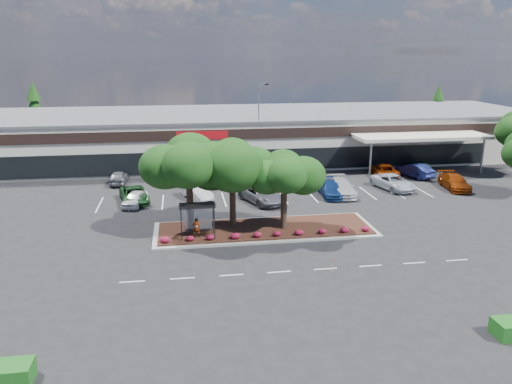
{
  "coord_description": "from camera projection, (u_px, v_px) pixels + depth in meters",
  "views": [
    {
      "loc": [
        -8.6,
        -33.99,
        14.19
      ],
      "look_at": [
        -2.33,
        6.58,
        2.6
      ],
      "focal_mm": 35.0,
      "sensor_mm": 36.0,
      "label": 1
    }
  ],
  "objects": [
    {
      "name": "survey_stake",
      "position": [
        333.0,
        263.0,
        33.14
      ],
      "size": [
        0.07,
        0.14,
        0.97
      ],
      "color": "tan",
      "rests_on": "ground"
    },
    {
      "name": "island_tree_east",
      "position": [
        284.0,
        190.0,
        39.94
      ],
      "size": [
        5.8,
        5.8,
        6.5
      ],
      "primitive_type": null,
      "color": "#1B3910",
      "rests_on": "landscape_island"
    },
    {
      "name": "car_5",
      "position": [
        331.0,
        189.0,
        50.6
      ],
      "size": [
        2.38,
        5.27,
        1.5
      ],
      "primitive_type": "imported",
      "rotation": [
        0.0,
        0.0,
        -0.05
      ],
      "color": "navy",
      "rests_on": "ground"
    },
    {
      "name": "island_tree_mid",
      "position": [
        232.0,
        182.0,
        40.67
      ],
      "size": [
        6.6,
        6.6,
        7.32
      ],
      "primitive_type": null,
      "color": "#1B3910",
      "rests_on": "landscape_island"
    },
    {
      "name": "conifer_north_west",
      "position": [
        36.0,
        114.0,
        75.43
      ],
      "size": [
        4.4,
        4.4,
        10.0
      ],
      "primitive_type": "cone",
      "color": "#1B3910",
      "rests_on": "ground"
    },
    {
      "name": "ground",
      "position": [
        300.0,
        247.0,
        37.45
      ],
      "size": [
        160.0,
        160.0,
        0.0
      ],
      "primitive_type": "plane",
      "color": "black",
      "rests_on": "ground"
    },
    {
      "name": "car_11",
      "position": [
        221.0,
        175.0,
        56.53
      ],
      "size": [
        3.03,
        4.35,
        1.38
      ],
      "primitive_type": "imported",
      "rotation": [
        0.0,
        0.0,
        2.76
      ],
      "color": "navy",
      "rests_on": "ground"
    },
    {
      "name": "bus_shelter",
      "position": [
        197.0,
        211.0,
        38.53
      ],
      "size": [
        2.75,
        1.55,
        2.59
      ],
      "color": "black",
      "rests_on": "landscape_island"
    },
    {
      "name": "car_1",
      "position": [
        135.0,
        199.0,
        47.42
      ],
      "size": [
        2.69,
        4.29,
        1.36
      ],
      "primitive_type": "imported",
      "rotation": [
        0.0,
        0.0,
        -0.29
      ],
      "color": "white",
      "rests_on": "ground"
    },
    {
      "name": "car_17",
      "position": [
        423.0,
        166.0,
        60.94
      ],
      "size": [
        2.55,
        4.41,
        1.41
      ],
      "primitive_type": "imported",
      "rotation": [
        0.0,
        0.0,
        2.92
      ],
      "color": "#18421F",
      "rests_on": "ground"
    },
    {
      "name": "light_pole",
      "position": [
        259.0,
        133.0,
        59.94
      ],
      "size": [
        1.43,
        0.55,
        10.69
      ],
      "rotation": [
        0.0,
        0.0,
        -0.13
      ],
      "color": "gray",
      "rests_on": "ground"
    },
    {
      "name": "retail_store",
      "position": [
        243.0,
        134.0,
        68.85
      ],
      "size": [
        80.4,
        25.2,
        6.25
      ],
      "color": "silver",
      "rests_on": "ground"
    },
    {
      "name": "car_6",
      "position": [
        341.0,
        187.0,
        50.97
      ],
      "size": [
        2.74,
        5.75,
        1.62
      ],
      "primitive_type": "imported",
      "rotation": [
        0.0,
        0.0,
        -0.09
      ],
      "color": "beige",
      "rests_on": "ground"
    },
    {
      "name": "conifer_north_east",
      "position": [
        437.0,
        112.0,
        83.07
      ],
      "size": [
        3.96,
        3.96,
        9.0
      ],
      "primitive_type": "cone",
      "color": "#1B3910",
      "rests_on": "ground"
    },
    {
      "name": "car_14",
      "position": [
        305.0,
        171.0,
        57.97
      ],
      "size": [
        2.42,
        4.97,
        1.64
      ],
      "primitive_type": "imported",
      "rotation": [
        0.0,
        0.0,
        3.04
      ],
      "color": "white",
      "rests_on": "ground"
    },
    {
      "name": "car_16",
      "position": [
        415.0,
        170.0,
        58.25
      ],
      "size": [
        3.33,
        5.2,
        1.62
      ],
      "primitive_type": "imported",
      "rotation": [
        0.0,
        0.0,
        3.5
      ],
      "color": "navy",
      "rests_on": "ground"
    },
    {
      "name": "car_7",
      "position": [
        393.0,
        182.0,
        53.08
      ],
      "size": [
        3.75,
        5.99,
        1.54
      ],
      "primitive_type": "imported",
      "rotation": [
        0.0,
        0.0,
        0.23
      ],
      "color": "silver",
      "rests_on": "ground"
    },
    {
      "name": "landscape_island",
      "position": [
        265.0,
        229.0,
        40.93
      ],
      "size": [
        18.0,
        6.0,
        0.26
      ],
      "color": "gray",
      "rests_on": "ground"
    },
    {
      "name": "car_13",
      "position": [
        275.0,
        173.0,
        56.67
      ],
      "size": [
        3.4,
        5.29,
        1.68
      ],
      "primitive_type": "imported",
      "rotation": [
        0.0,
        0.0,
        3.46
      ],
      "color": "slate",
      "rests_on": "ground"
    },
    {
      "name": "island_tree_west",
      "position": [
        189.0,
        183.0,
        39.41
      ],
      "size": [
        7.2,
        7.2,
        7.89
      ],
      "primitive_type": null,
      "color": "#1B3910",
      "rests_on": "landscape_island"
    },
    {
      "name": "car_0",
      "position": [
        134.0,
        195.0,
        48.51
      ],
      "size": [
        3.45,
        5.66,
        1.47
      ],
      "primitive_type": "imported",
      "rotation": [
        0.0,
        0.0,
        0.2
      ],
      "color": "#1B441F",
      "rests_on": "ground"
    },
    {
      "name": "car_12",
      "position": [
        235.0,
        175.0,
        56.33
      ],
      "size": [
        3.49,
        4.96,
        1.57
      ],
      "primitive_type": "imported",
      "rotation": [
        0.0,
        0.0,
        2.74
      ],
      "color": "white",
      "rests_on": "ground"
    },
    {
      "name": "shrub_row",
      "position": [
        269.0,
        234.0,
        38.82
      ],
      "size": [
        17.0,
        0.8,
        0.5
      ],
      "primitive_type": null,
      "color": "maroon",
      "rests_on": "landscape_island"
    },
    {
      "name": "lane_markings",
      "position": [
        273.0,
        206.0,
        47.34
      ],
      "size": [
        33.12,
        20.06,
        0.01
      ],
      "color": "silver",
      "rests_on": "ground"
    },
    {
      "name": "car_3",
      "position": [
        261.0,
        195.0,
        48.41
      ],
      "size": [
        4.54,
        6.26,
        1.58
      ],
      "primitive_type": "imported",
      "rotation": [
        0.0,
        0.0,
        0.38
      ],
      "color": "#55575C",
      "rests_on": "ground"
    },
    {
      "name": "car_10",
      "position": [
        178.0,
        178.0,
        55.4
      ],
      "size": [
        1.91,
        4.1,
        1.36
      ],
      "primitive_type": "imported",
      "rotation": [
        0.0,
        0.0,
        3.22
      ],
      "color": "#803108",
      "rests_on": "ground"
    },
    {
      "name": "car_9",
      "position": [
        119.0,
        177.0,
        55.26
      ],
      "size": [
        1.93,
        4.4,
        1.48
      ],
      "primitive_type": "imported",
      "rotation": [
        0.0,
        0.0,
        3.1
      ],
      "color": "slate",
      "rests_on": "ground"
    },
    {
      "name": "car_2",
      "position": [
        197.0,
        192.0,
        49.42
      ],
      "size": [
        3.35,
        5.09,
        1.59
      ],
      "primitive_type": "imported",
      "rotation": [
        0.0,
        0.0,
        0.38
      ],
      "color": "silver",
      "rests_on": "ground"
    },
    {
      "name": "car_8",
      "position": [
        455.0,
        182.0,
        53.21
      ],
      "size": [
        2.85,
        5.51,
        1.53
      ],
      "primitive_type": "imported",
      "rotation": [
        0.0,
        0.0,
        -0.14
      ],
      "color": "#832F07",
      "rests_on": "ground"
    },
    {
      "name": "car_15",
      "position": [
        383.0,
        170.0,
        58.43
      ],
      "size": [
        3.27,
        5.84,
        1.54
      ],
      "primitive_type": "imported",
      "rotation": [
        0.0,
        0.0,
        3.01
      ],
      "color": "#822804",
      "rests_on": "ground"
    },
    {
      "name": "person_waiting",
      "position": [
        196.0,
        228.0,
        38.6
      ],
      "size": [
        0.58,
        0.38,
        1.56
      ],
      "primitive_type": "imported",
      "rotation": [
        0.0,
        0.0,
        3.16
      ],
      "color": "#594C47",
      "rests_on": "landscape_island"
    },
    {
      "name": "car_4",
      "position": [
        261.0,
        188.0,
        50.68
      ],
      "size": [
        3.39,
        5.25,
        1.66
      ],
      "primitive_type": "imported",
      "rotation": [
        0.0,
        0.0,
        0.32
      ],
      "color": "brown",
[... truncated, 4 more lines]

